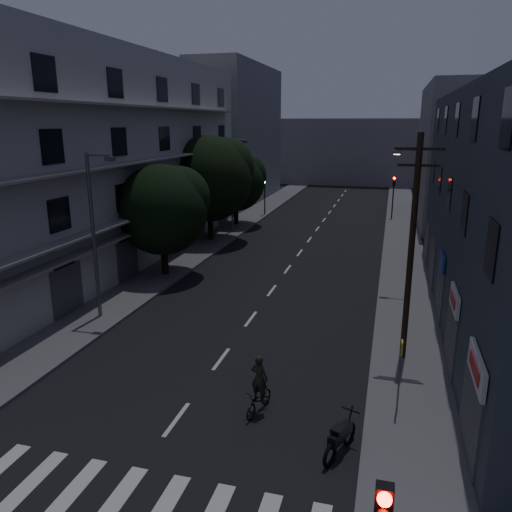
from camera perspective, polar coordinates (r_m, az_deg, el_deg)
The scene contains 21 objects.
ground at distance 38.06m, azimuth 5.15°, elevation 0.55°, with size 160.00×160.00×0.00m, color black.
sidewalk_left at distance 39.99m, azimuth -5.48°, elevation 1.37°, with size 3.00×90.00×0.15m, color #565659.
sidewalk_right at distance 37.53m, azimuth 16.49°, elevation -0.11°, with size 3.00×90.00×0.15m, color #565659.
crosswalk at distance 14.74m, azimuth -16.09°, elevation -25.76°, with size 10.90×3.00×0.01m.
lane_markings at distance 44.07m, azimuth 6.60°, elevation 2.53°, with size 0.15×60.50×0.01m.
building_left at distance 34.66m, azimuth -17.02°, elevation 10.27°, with size 7.00×36.00×14.00m.
building_far_left at distance 62.10m, azimuth -2.01°, elevation 13.68°, with size 6.00×20.00×16.00m, color slate.
building_far_right at distance 53.69m, azimuth 21.66°, elevation 10.83°, with size 6.00×20.00×13.00m, color slate.
building_far_end at distance 81.68m, azimuth 10.99°, elevation 11.65°, with size 24.00×8.00×10.00m, color slate.
tree_near at distance 31.42m, azimuth -10.54°, elevation 5.60°, with size 5.60×5.60×6.90m.
tree_mid at distance 40.43m, azimuth -5.23°, elevation 9.17°, with size 6.81×6.81×8.38m.
tree_far at distance 46.77m, azimuth -2.25°, elevation 8.69°, with size 5.37×5.37×6.64m.
traffic_signal_far_right at distance 51.86m, azimuth 15.46°, elevation 7.44°, with size 0.28×0.37×4.10m.
traffic_signal_far_left at distance 51.94m, azimuth 1.01°, elevation 7.99°, with size 0.28×0.37×4.10m.
street_lamp_left_near at distance 24.96m, azimuth -17.92°, elevation 3.00°, with size 1.51×0.25×8.00m.
street_lamp_right at distance 29.23m, azimuth 17.47°, elevation 4.71°, with size 1.51×0.25×8.00m.
street_lamp_left_far at distance 43.52m, azimuth -2.62°, elevation 8.59°, with size 1.51×0.25×8.00m.
utility_pole at distance 20.27m, azimuth 17.35°, elevation 1.14°, with size 1.80×0.24×9.00m.
bus_stop_sign at distance 17.30m, azimuth 16.19°, elevation -11.70°, with size 0.06×0.35×2.52m.
motorcycle at distance 15.81m, azimuth 9.58°, elevation -19.87°, with size 0.92×1.92×1.29m.
cyclist at distance 17.36m, azimuth 0.38°, elevation -15.40°, with size 0.94×1.74×2.10m.
Camera 1 is at (6.35, -11.31, 9.51)m, focal length 35.00 mm.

